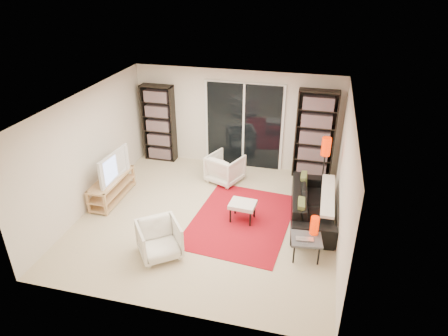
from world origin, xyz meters
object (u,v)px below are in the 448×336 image
(sofa, at_px, (312,204))
(side_table, at_px, (306,239))
(tv_stand, at_px, (112,188))
(armchair_back, at_px, (225,168))
(bookshelf_right, at_px, (315,135))
(armchair_front, at_px, (159,240))
(bookshelf_left, at_px, (159,123))
(ottoman, at_px, (243,205))
(floor_lamp, at_px, (325,153))

(sofa, distance_m, side_table, 1.25)
(tv_stand, height_order, armchair_back, armchair_back)
(bookshelf_right, distance_m, armchair_front, 4.42)
(bookshelf_left, height_order, bookshelf_right, bookshelf_right)
(bookshelf_left, xyz_separation_m, ottoman, (2.63, -2.26, -0.63))
(bookshelf_left, height_order, side_table, bookshelf_left)
(armchair_front, bearing_deg, ottoman, 12.39)
(armchair_front, xyz_separation_m, floor_lamp, (2.65, 2.63, 0.76))
(side_table, bearing_deg, bookshelf_right, 91.18)
(bookshelf_right, distance_m, tv_stand, 4.69)
(armchair_front, bearing_deg, floor_lamp, 7.58)
(bookshelf_left, relative_size, ottoman, 3.68)
(bookshelf_left, relative_size, sofa, 0.94)
(armchair_back, xyz_separation_m, side_table, (2.00, -2.29, 0.03))
(bookshelf_right, height_order, side_table, bookshelf_right)
(ottoman, bearing_deg, floor_lamp, 40.19)
(tv_stand, height_order, sofa, sofa)
(sofa, distance_m, armchair_back, 2.30)
(side_table, bearing_deg, tv_stand, 167.40)
(bookshelf_left, bearing_deg, armchair_back, -22.19)
(ottoman, bearing_deg, armchair_front, -130.45)
(tv_stand, relative_size, ottoman, 2.57)
(bookshelf_left, distance_m, ottoman, 3.53)
(ottoman, bearing_deg, side_table, -32.36)
(armchair_front, bearing_deg, bookshelf_right, 19.48)
(floor_lamp, bearing_deg, side_table, -95.29)
(bookshelf_right, bearing_deg, armchair_front, -123.36)
(bookshelf_right, xyz_separation_m, armchair_front, (-2.40, -3.64, -0.73))
(bookshelf_right, height_order, armchair_back, bookshelf_right)
(bookshelf_left, distance_m, bookshelf_right, 3.85)
(bookshelf_left, bearing_deg, bookshelf_right, -0.00)
(side_table, height_order, floor_lamp, floor_lamp)
(tv_stand, distance_m, ottoman, 2.89)
(armchair_back, xyz_separation_m, armchair_front, (-0.46, -2.86, -0.01))
(armchair_front, xyz_separation_m, side_table, (2.46, 0.58, 0.04))
(sofa, height_order, armchair_front, armchair_front)
(floor_lamp, bearing_deg, sofa, -100.13)
(bookshelf_left, distance_m, tv_stand, 2.27)
(bookshelf_left, bearing_deg, sofa, -24.65)
(bookshelf_left, xyz_separation_m, floor_lamp, (4.10, -1.02, 0.11))
(bookshelf_left, height_order, sofa, bookshelf_left)
(bookshelf_right, relative_size, ottoman, 3.96)
(sofa, height_order, floor_lamp, floor_lamp)
(tv_stand, xyz_separation_m, floor_lamp, (4.36, 1.12, 0.82))
(tv_stand, bearing_deg, armchair_front, -41.46)
(bookshelf_left, bearing_deg, tv_stand, -96.84)
(side_table, bearing_deg, bookshelf_left, 141.91)
(bookshelf_right, bearing_deg, sofa, -86.54)
(armchair_back, relative_size, side_table, 1.26)
(bookshelf_left, height_order, ottoman, bookshelf_left)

